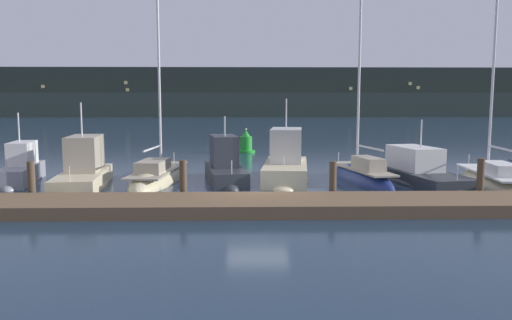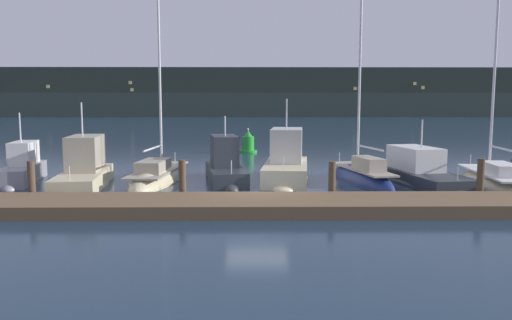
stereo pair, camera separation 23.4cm
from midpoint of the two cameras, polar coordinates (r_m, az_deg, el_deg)
ground_plane at (r=20.27m, az=0.44°, el=-4.37°), size 400.00×400.00×0.00m
dock at (r=17.87m, az=0.61°, el=-5.15°), size 38.01×2.80×0.45m
mooring_pile_1 at (r=21.09m, az=-23.98°, el=-2.30°), size 0.28×0.28×1.61m
mooring_pile_2 at (r=19.54m, az=-8.08°, el=-2.40°), size 0.28×0.28×1.65m
mooring_pile_3 at (r=19.67m, az=9.01°, el=-2.46°), size 0.28×0.28×1.58m
mooring_pile_4 at (r=21.43m, az=24.55°, el=-2.10°), size 0.28×0.28×1.68m
motorboat_berth_2 at (r=26.64m, az=-24.90°, el=-1.53°), size 2.27×5.20×3.89m
motorboat_berth_3 at (r=24.16m, az=-18.77°, el=-1.88°), size 2.81×6.77×4.40m
sailboat_berth_4 at (r=24.93m, az=-10.81°, el=-2.15°), size 2.55×7.68×12.01m
motorboat_berth_5 at (r=24.53m, az=-3.25°, el=-1.54°), size 2.62×6.00×3.82m
motorboat_berth_6 at (r=24.81m, az=3.74°, el=-1.11°), size 2.95×6.68×4.54m
sailboat_berth_7 at (r=24.71m, az=12.27°, el=-2.22°), size 2.64×6.56×9.78m
motorboat_berth_8 at (r=25.22m, az=18.51°, el=-1.83°), size 3.54×7.14×3.51m
sailboat_berth_9 at (r=25.75m, az=25.73°, el=-2.35°), size 2.50×7.24×10.56m
channel_buoy at (r=38.04m, az=-0.74°, el=1.89°), size 1.37×1.37×1.86m
hillside_backdrop at (r=134.99m, az=0.02°, el=7.54°), size 240.00×23.00×12.47m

